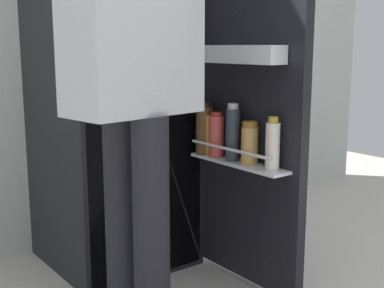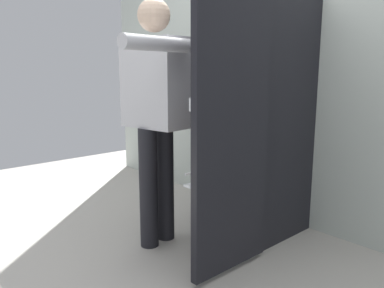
# 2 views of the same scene
# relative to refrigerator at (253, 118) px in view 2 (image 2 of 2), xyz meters

# --- Properties ---
(ground_plane) EXTENTS (6.07, 6.07, 0.00)m
(ground_plane) POSITION_rel_refrigerator_xyz_m (-0.02, -0.51, -0.82)
(ground_plane) COLOR #B7B2A8
(kitchen_wall) EXTENTS (4.40, 0.10, 2.69)m
(kitchen_wall) POSITION_rel_refrigerator_xyz_m (-0.02, 0.40, 0.52)
(kitchen_wall) COLOR beige
(kitchen_wall) RESTS_ON ground_plane
(refrigerator) EXTENTS (0.64, 1.17, 1.64)m
(refrigerator) POSITION_rel_refrigerator_xyz_m (0.00, 0.00, 0.00)
(refrigerator) COLOR black
(refrigerator) RESTS_ON ground_plane
(person) EXTENTS (0.59, 0.69, 1.58)m
(person) POSITION_rel_refrigerator_xyz_m (-0.29, -0.61, 0.12)
(person) COLOR black
(person) RESTS_ON ground_plane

